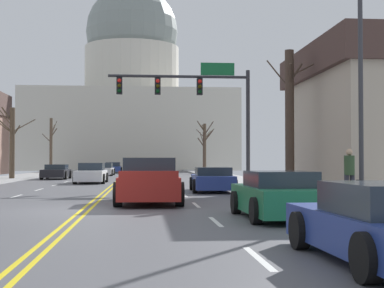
% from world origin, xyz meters
% --- Properties ---
extents(ground, '(20.00, 180.00, 0.20)m').
position_xyz_m(ground, '(0.00, -0.00, 0.02)').
color(ground, '#515156').
extents(signal_gantry, '(7.91, 0.41, 6.80)m').
position_xyz_m(signal_gantry, '(4.78, 14.47, 5.04)').
color(signal_gantry, '#28282D').
rests_on(signal_gantry, ground).
extents(street_lamp_right, '(2.03, 0.24, 7.76)m').
position_xyz_m(street_lamp_right, '(7.95, -0.70, 4.71)').
color(street_lamp_right, '#333338').
rests_on(street_lamp_right, ground).
extents(capitol_building, '(30.40, 23.56, 30.92)m').
position_xyz_m(capitol_building, '(0.00, 72.17, 10.48)').
color(capitol_building, beige).
rests_on(capitol_building, ground).
extents(sedan_near_00, '(2.14, 4.67, 1.16)m').
position_xyz_m(sedan_near_00, '(5.02, 9.83, 0.56)').
color(sedan_near_00, navy).
rests_on(sedan_near_00, ground).
extents(pickup_truck_near_01, '(2.34, 5.32, 1.58)m').
position_xyz_m(pickup_truck_near_01, '(1.95, 3.05, 0.71)').
color(pickup_truck_near_01, maroon).
rests_on(pickup_truck_near_01, ground).
extents(sedan_near_02, '(2.04, 4.24, 1.22)m').
position_xyz_m(sedan_near_02, '(5.23, -2.67, 0.58)').
color(sedan_near_02, '#1E7247').
rests_on(sedan_near_02, ground).
extents(sedan_oncoming_00, '(1.99, 4.52, 1.30)m').
position_xyz_m(sedan_oncoming_00, '(-1.59, 20.26, 0.60)').
color(sedan_oncoming_00, silver).
rests_on(sedan_oncoming_00, ground).
extents(sedan_oncoming_01, '(2.03, 4.31, 1.14)m').
position_xyz_m(sedan_oncoming_01, '(-5.01, 28.27, 0.54)').
color(sedan_oncoming_01, black).
rests_on(sedan_oncoming_01, ground).
extents(sedan_oncoming_02, '(1.99, 4.55, 1.19)m').
position_xyz_m(sedan_oncoming_02, '(-1.98, 37.93, 0.55)').
color(sedan_oncoming_02, silver).
rests_on(sedan_oncoming_02, ground).
extents(sedan_oncoming_03, '(2.09, 4.38, 1.21)m').
position_xyz_m(sedan_oncoming_03, '(-1.67, 48.70, 0.56)').
color(sedan_oncoming_03, navy).
rests_on(sedan_oncoming_03, ground).
extents(bare_tree_00, '(2.04, 1.81, 6.15)m').
position_xyz_m(bare_tree_00, '(8.07, 7.13, 3.30)').
color(bare_tree_00, '#423328').
rests_on(bare_tree_00, ground).
extents(bare_tree_01, '(2.62, 1.60, 5.23)m').
position_xyz_m(bare_tree_01, '(-7.88, 25.88, 2.86)').
color(bare_tree_01, '#4C3D2D').
rests_on(bare_tree_01, ground).
extents(bare_tree_02, '(1.92, 0.95, 5.44)m').
position_xyz_m(bare_tree_02, '(8.25, 43.64, 2.68)').
color(bare_tree_02, '#423328').
rests_on(bare_tree_02, ground).
extents(bare_tree_03, '(1.75, 1.63, 5.81)m').
position_xyz_m(bare_tree_03, '(-8.07, 45.13, 3.14)').
color(bare_tree_03, brown).
rests_on(bare_tree_03, ground).
extents(bare_tree_04, '(2.20, 2.26, 5.95)m').
position_xyz_m(bare_tree_04, '(8.99, 50.02, 3.19)').
color(bare_tree_04, '#4C3D2D').
rests_on(bare_tree_04, ground).
extents(pedestrian_00, '(0.35, 0.34, 1.73)m').
position_xyz_m(pedestrian_00, '(8.45, 0.98, 1.11)').
color(pedestrian_00, '#33333D').
rests_on(pedestrian_00, ground).
extents(bicycle_parked, '(0.12, 1.77, 0.85)m').
position_xyz_m(bicycle_parked, '(7.69, -1.63, 0.49)').
color(bicycle_parked, black).
rests_on(bicycle_parked, ground).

